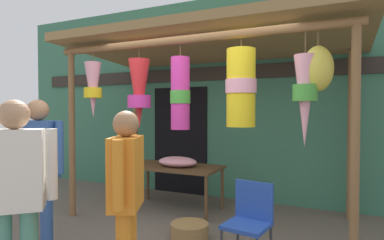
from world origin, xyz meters
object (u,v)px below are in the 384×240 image
object	(u,v)px
customer_foreground	(38,163)
passerby_at_right	(15,189)
display_table	(173,170)
flower_heap_on_table	(178,162)
vendor_in_orange	(126,190)
wicker_basket_by_table	(189,232)
folding_chair	(250,217)

from	to	relation	value
customer_foreground	passerby_at_right	bearing A→B (deg)	-47.62
display_table	flower_heap_on_table	size ratio (longest dim) A/B	2.39
passerby_at_right	customer_foreground	bearing A→B (deg)	132.38
vendor_in_orange	customer_foreground	distance (m)	1.43
wicker_basket_by_table	passerby_at_right	distance (m)	2.12
display_table	vendor_in_orange	world-z (taller)	vendor_in_orange
wicker_basket_by_table	customer_foreground	world-z (taller)	customer_foreground
display_table	wicker_basket_by_table	xyz separation A→B (m)	(0.75, -0.99, -0.53)
folding_chair	flower_heap_on_table	bearing A→B (deg)	138.74
wicker_basket_by_table	passerby_at_right	world-z (taller)	passerby_at_right
wicker_basket_by_table	folding_chair	bearing A→B (deg)	-23.18
vendor_in_orange	wicker_basket_by_table	bearing A→B (deg)	92.93
display_table	customer_foreground	distance (m)	2.13
passerby_at_right	display_table	bearing A→B (deg)	93.59
display_table	folding_chair	bearing A→B (deg)	-40.36
flower_heap_on_table	customer_foreground	distance (m)	2.09
folding_chair	customer_foreground	size ratio (longest dim) A/B	0.50
wicker_basket_by_table	customer_foreground	size ratio (longest dim) A/B	0.27
folding_chair	customer_foreground	xyz separation A→B (m)	(-2.15, -0.67, 0.49)
flower_heap_on_table	vendor_in_orange	xyz separation A→B (m)	(0.71, -2.28, 0.14)
folding_chair	passerby_at_right	bearing A→B (deg)	-133.23
vendor_in_orange	passerby_at_right	bearing A→B (deg)	-141.39
folding_chair	passerby_at_right	xyz separation A→B (m)	(-1.40, -1.49, 0.47)
flower_heap_on_table	customer_foreground	size ratio (longest dim) A/B	0.37
folding_chair	passerby_at_right	size ratio (longest dim) A/B	0.51
wicker_basket_by_table	display_table	bearing A→B (deg)	127.17
vendor_in_orange	flower_heap_on_table	bearing A→B (deg)	107.30
wicker_basket_by_table	vendor_in_orange	size ratio (longest dim) A/B	0.29
wicker_basket_by_table	customer_foreground	distance (m)	1.90
wicker_basket_by_table	vendor_in_orange	distance (m)	1.57
customer_foreground	passerby_at_right	world-z (taller)	customer_foreground
customer_foreground	wicker_basket_by_table	bearing A→B (deg)	37.92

